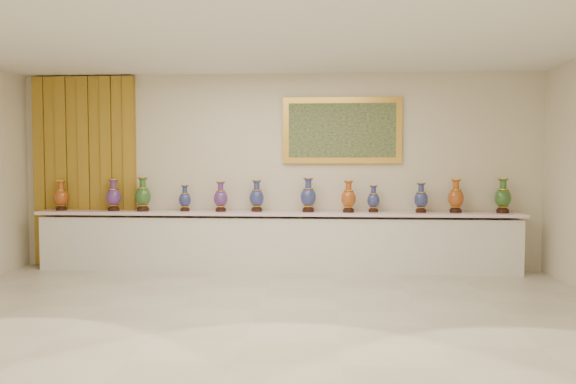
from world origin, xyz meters
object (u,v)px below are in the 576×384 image
counter (276,242)px  vase_2 (143,196)px  vase_1 (113,197)px  vase_0 (61,197)px

counter → vase_2: bearing=-178.6°
vase_1 → vase_2: vase_2 is taller
counter → vase_0: bearing=179.9°
counter → vase_2: size_ratio=14.03×
counter → vase_0: vase_0 is taller
vase_2 → vase_0: bearing=177.6°
counter → vase_0: size_ratio=15.69×
vase_1 → vase_2: (0.47, -0.03, 0.01)m
vase_0 → vase_2: (1.31, -0.06, 0.02)m
counter → vase_2: vase_2 is taller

